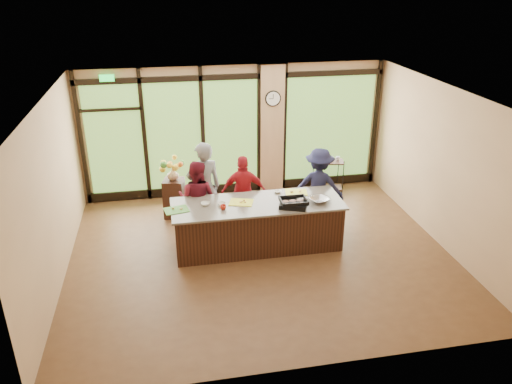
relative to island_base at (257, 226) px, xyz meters
name	(u,v)px	position (x,y,z in m)	size (l,w,h in m)	color
floor	(260,254)	(0.00, -0.30, -0.44)	(7.00, 7.00, 0.00)	#50321C
ceiling	(261,96)	(0.00, -0.30, 2.56)	(7.00, 7.00, 0.00)	silver
back_wall	(235,131)	(0.00, 2.70, 1.06)	(7.00, 7.00, 0.00)	tan
left_wall	(52,196)	(-3.50, -0.30, 1.06)	(6.00, 6.00, 0.00)	tan
right_wall	(443,167)	(3.50, -0.30, 1.06)	(6.00, 6.00, 0.00)	tan
window_wall	(243,136)	(0.16, 2.65, 0.95)	(6.90, 0.12, 3.00)	tan
island_base	(257,226)	(0.00, 0.00, 0.00)	(3.10, 1.00, 0.88)	#331911
countertop	(257,204)	(0.00, 0.00, 0.46)	(3.20, 1.10, 0.04)	gray
wall_clock	(273,98)	(0.85, 2.57, 1.81)	(0.36, 0.04, 0.36)	black
cook_left	(204,188)	(-0.92, 0.82, 0.51)	(0.69, 0.45, 1.89)	slate
cook_midleft	(197,199)	(-1.08, 0.71, 0.34)	(0.76, 0.59, 1.56)	maroon
cook_midright	(244,192)	(-0.12, 0.84, 0.33)	(0.91, 0.38, 1.55)	#A91A23
cook_right	(319,186)	(1.45, 0.82, 0.37)	(1.04, 0.60, 1.61)	#191B39
roasting_pan	(293,205)	(0.62, -0.28, 0.52)	(0.49, 0.38, 0.09)	black
mixing_bowl	(319,200)	(1.14, -0.18, 0.52)	(0.33, 0.33, 0.08)	silver
cutting_board_left	(176,210)	(-1.50, -0.03, 0.49)	(0.42, 0.32, 0.01)	#4C9837
cutting_board_center	(241,202)	(-0.30, 0.07, 0.49)	(0.43, 0.33, 0.01)	yellow
cutting_board_right	(296,192)	(0.83, 0.33, 0.49)	(0.42, 0.32, 0.01)	yellow
prep_bowl_near	(205,204)	(-0.96, 0.08, 0.51)	(0.17, 0.17, 0.05)	white
prep_bowl_mid	(222,204)	(-0.67, 0.02, 0.50)	(0.15, 0.15, 0.05)	white
prep_bowl_far	(278,192)	(0.48, 0.40, 0.50)	(0.14, 0.14, 0.03)	white
red_ramekin	(223,207)	(-0.66, -0.15, 0.52)	(0.11, 0.11, 0.08)	red
flower_stand	(175,198)	(-1.50, 1.61, -0.02)	(0.42, 0.42, 0.85)	#331911
flower_vase	(173,174)	(-1.50, 1.61, 0.53)	(0.24, 0.24, 0.25)	#9C7A55
bar_cart	(328,172)	(2.09, 2.11, 0.12)	(0.75, 0.53, 0.93)	#331911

